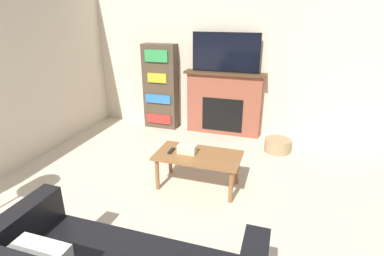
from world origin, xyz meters
The scene contains 8 objects.
wall_back centered at (0.00, 4.54, 1.35)m, with size 5.53×0.06×2.70m.
fireplace centered at (0.16, 4.40, 0.55)m, with size 1.37×0.28×1.09m.
tv centered at (0.16, 4.38, 1.41)m, with size 1.11×0.03×0.64m.
coffee_table centered at (0.23, 2.57, 0.38)m, with size 1.02×0.54×0.44m.
tissue_box centered at (0.09, 2.57, 0.49)m, with size 0.22×0.12×0.10m.
remote_control centered at (-0.10, 2.55, 0.45)m, with size 0.04×0.15×0.02m.
bookshelf centered at (-1.01, 4.38, 0.76)m, with size 0.60×0.29×1.51m.
storage_basket centered at (1.13, 3.91, 0.10)m, with size 0.41×0.41×0.19m.
Camera 1 is at (1.14, -0.52, 2.03)m, focal length 28.00 mm.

